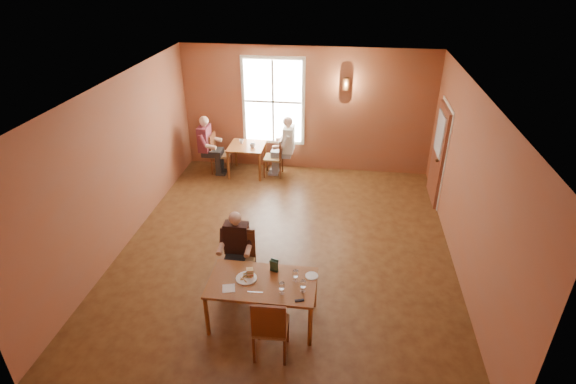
# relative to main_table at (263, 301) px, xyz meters

# --- Properties ---
(ground) EXTENTS (6.00, 7.00, 0.01)m
(ground) POSITION_rel_main_table_xyz_m (0.08, 1.92, -0.36)
(ground) COLOR brown
(ground) RESTS_ON ground
(wall_back) EXTENTS (6.00, 0.04, 3.00)m
(wall_back) POSITION_rel_main_table_xyz_m (0.08, 5.42, 1.14)
(wall_back) COLOR brown
(wall_back) RESTS_ON ground
(wall_front) EXTENTS (6.00, 0.04, 3.00)m
(wall_front) POSITION_rel_main_table_xyz_m (0.08, -1.58, 1.14)
(wall_front) COLOR brown
(wall_front) RESTS_ON ground
(wall_left) EXTENTS (0.04, 7.00, 3.00)m
(wall_left) POSITION_rel_main_table_xyz_m (-2.92, 1.92, 1.14)
(wall_left) COLOR brown
(wall_left) RESTS_ON ground
(wall_right) EXTENTS (0.04, 7.00, 3.00)m
(wall_right) POSITION_rel_main_table_xyz_m (3.08, 1.92, 1.14)
(wall_right) COLOR brown
(wall_right) RESTS_ON ground
(ceiling) EXTENTS (6.00, 7.00, 0.04)m
(ceiling) POSITION_rel_main_table_xyz_m (0.08, 1.92, 2.64)
(ceiling) COLOR white
(ceiling) RESTS_ON wall_back
(window) EXTENTS (1.36, 0.10, 1.96)m
(window) POSITION_rel_main_table_xyz_m (-0.72, 5.37, 1.34)
(window) COLOR white
(window) RESTS_ON wall_back
(door) EXTENTS (0.12, 1.04, 2.10)m
(door) POSITION_rel_main_table_xyz_m (3.02, 4.22, 0.69)
(door) COLOR maroon
(door) RESTS_ON ground
(wall_sconce) EXTENTS (0.16, 0.16, 0.28)m
(wall_sconce) POSITION_rel_main_table_xyz_m (0.98, 5.32, 1.84)
(wall_sconce) COLOR brown
(wall_sconce) RESTS_ON wall_back
(main_table) EXTENTS (1.54, 0.87, 0.72)m
(main_table) POSITION_rel_main_table_xyz_m (0.00, 0.00, 0.00)
(main_table) COLOR brown
(main_table) RESTS_ON ground
(chair_diner_main) EXTENTS (0.46, 0.46, 1.03)m
(chair_diner_main) POSITION_rel_main_table_xyz_m (-0.50, 0.65, 0.15)
(chair_diner_main) COLOR #532E14
(chair_diner_main) RESTS_ON ground
(diner_main) EXTENTS (0.50, 0.50, 1.25)m
(diner_main) POSITION_rel_main_table_xyz_m (-0.50, 0.62, 0.27)
(diner_main) COLOR #3C2921
(diner_main) RESTS_ON ground
(chair_empty) EXTENTS (0.46, 0.46, 1.01)m
(chair_empty) POSITION_rel_main_table_xyz_m (0.22, -0.59, 0.15)
(chair_empty) COLOR #3F2715
(chair_empty) RESTS_ON ground
(plate_food) EXTENTS (0.34, 0.34, 0.04)m
(plate_food) POSITION_rel_main_table_xyz_m (-0.24, 0.03, 0.38)
(plate_food) COLOR beige
(plate_food) RESTS_ON main_table
(sandwich) EXTENTS (0.12, 0.12, 0.12)m
(sandwich) POSITION_rel_main_table_xyz_m (-0.19, 0.09, 0.42)
(sandwich) COLOR tan
(sandwich) RESTS_ON main_table
(goblet_a) EXTENTS (0.10, 0.10, 0.20)m
(goblet_a) POSITION_rel_main_table_xyz_m (0.47, 0.08, 0.46)
(goblet_a) COLOR white
(goblet_a) RESTS_ON main_table
(goblet_b) EXTENTS (0.10, 0.10, 0.20)m
(goblet_b) POSITION_rel_main_table_xyz_m (0.60, -0.13, 0.46)
(goblet_b) COLOR white
(goblet_b) RESTS_ON main_table
(goblet_c) EXTENTS (0.09, 0.09, 0.20)m
(goblet_c) POSITION_rel_main_table_xyz_m (0.31, -0.20, 0.46)
(goblet_c) COLOR white
(goblet_c) RESTS_ON main_table
(menu_stand) EXTENTS (0.13, 0.09, 0.20)m
(menu_stand) POSITION_rel_main_table_xyz_m (0.13, 0.26, 0.46)
(menu_stand) COLOR #203B26
(menu_stand) RESTS_ON main_table
(knife) EXTENTS (0.22, 0.03, 0.00)m
(knife) POSITION_rel_main_table_xyz_m (-0.06, -0.23, 0.36)
(knife) COLOR white
(knife) RESTS_ON main_table
(napkin) EXTENTS (0.21, 0.21, 0.01)m
(napkin) POSITION_rel_main_table_xyz_m (-0.44, -0.20, 0.36)
(napkin) COLOR white
(napkin) RESTS_ON main_table
(side_plate) EXTENTS (0.22, 0.22, 0.01)m
(side_plate) POSITION_rel_main_table_xyz_m (0.69, 0.22, 0.37)
(side_plate) COLOR white
(side_plate) RESTS_ON main_table
(sunglasses) EXTENTS (0.13, 0.08, 0.02)m
(sunglasses) POSITION_rel_main_table_xyz_m (0.57, -0.32, 0.37)
(sunglasses) COLOR black
(sunglasses) RESTS_ON main_table
(second_table) EXTENTS (0.84, 0.84, 0.74)m
(second_table) POSITION_rel_main_table_xyz_m (-1.30, 4.89, 0.01)
(second_table) COLOR brown
(second_table) RESTS_ON ground
(chair_diner_white) EXTENTS (0.43, 0.43, 0.97)m
(chair_diner_white) POSITION_rel_main_table_xyz_m (-0.65, 4.89, 0.12)
(chair_diner_white) COLOR #593214
(chair_diner_white) RESTS_ON ground
(diner_white) EXTENTS (0.57, 0.57, 1.42)m
(diner_white) POSITION_rel_main_table_xyz_m (-0.62, 4.89, 0.35)
(diner_white) COLOR white
(diner_white) RESTS_ON ground
(chair_diner_maroon) EXTENTS (0.44, 0.44, 0.99)m
(chair_diner_maroon) POSITION_rel_main_table_xyz_m (-1.95, 4.89, 0.13)
(chair_diner_maroon) COLOR brown
(chair_diner_maroon) RESTS_ON ground
(diner_maroon) EXTENTS (0.56, 0.56, 1.41)m
(diner_maroon) POSITION_rel_main_table_xyz_m (-1.98, 4.89, 0.34)
(diner_maroon) COLOR maroon
(diner_maroon) RESTS_ON ground
(cup_a) EXTENTS (0.16, 0.16, 0.10)m
(cup_a) POSITION_rel_main_table_xyz_m (-1.13, 4.78, 0.43)
(cup_a) COLOR white
(cup_a) RESTS_ON second_table
(cup_b) EXTENTS (0.11, 0.11, 0.10)m
(cup_b) POSITION_rel_main_table_xyz_m (-1.45, 5.00, 0.43)
(cup_b) COLOR silver
(cup_b) RESTS_ON second_table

